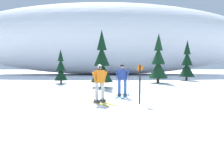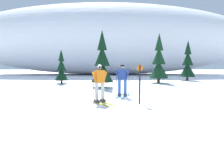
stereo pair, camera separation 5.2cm
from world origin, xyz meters
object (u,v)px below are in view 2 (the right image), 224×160
(pine_tree_far_left, at_px, (61,69))
(trail_marker_post, at_px, (140,82))
(skier_navy_jacket, at_px, (122,80))
(pine_tree_far_right, at_px, (188,64))
(pine_tree_center_left, at_px, (102,64))
(skier_orange_jacket, at_px, (100,83))
(pine_tree_center_right, at_px, (159,62))

(pine_tree_far_left, relative_size, trail_marker_post, 1.80)
(skier_navy_jacket, relative_size, pine_tree_far_right, 0.42)
(pine_tree_center_left, bearing_deg, skier_orange_jacket, -89.07)
(skier_orange_jacket, xyz_separation_m, pine_tree_far_left, (-3.84, 9.23, 0.39))
(skier_navy_jacket, bearing_deg, skier_orange_jacket, -122.63)
(skier_navy_jacket, relative_size, pine_tree_center_right, 0.39)
(skier_orange_jacket, bearing_deg, pine_tree_center_left, 90.93)
(skier_navy_jacket, bearing_deg, pine_tree_far_right, 54.81)
(trail_marker_post, bearing_deg, skier_navy_jacket, 107.72)
(skier_orange_jacket, bearing_deg, pine_tree_center_right, 62.78)
(skier_orange_jacket, xyz_separation_m, pine_tree_far_right, (8.70, 12.50, 0.89))
(pine_tree_center_right, relative_size, pine_tree_far_right, 1.07)
(skier_orange_jacket, relative_size, pine_tree_far_right, 0.40)
(skier_navy_jacket, relative_size, pine_tree_far_left, 0.59)
(skier_navy_jacket, bearing_deg, pine_tree_center_left, 105.50)
(trail_marker_post, bearing_deg, pine_tree_far_right, 61.26)
(pine_tree_far_right, bearing_deg, trail_marker_post, -118.74)
(skier_navy_jacket, xyz_separation_m, skier_orange_jacket, (-1.11, -1.73, -0.01))
(skier_navy_jacket, distance_m, skier_orange_jacket, 2.05)
(skier_orange_jacket, distance_m, pine_tree_center_right, 10.85)
(pine_tree_center_right, distance_m, pine_tree_far_right, 4.74)
(skier_navy_jacket, relative_size, trail_marker_post, 1.06)
(pine_tree_far_left, height_order, pine_tree_center_right, pine_tree_center_right)
(pine_tree_center_right, bearing_deg, pine_tree_far_left, -177.56)
(pine_tree_center_left, bearing_deg, pine_tree_far_right, 36.16)
(pine_tree_far_right, bearing_deg, pine_tree_center_right, -142.45)
(skier_orange_jacket, height_order, pine_tree_center_left, pine_tree_center_left)
(skier_navy_jacket, height_order, pine_tree_far_right, pine_tree_far_right)
(pine_tree_far_right, bearing_deg, skier_orange_jacket, -124.85)
(skier_navy_jacket, xyz_separation_m, pine_tree_center_right, (3.84, 7.88, 1.01))
(pine_tree_far_left, height_order, trail_marker_post, pine_tree_far_left)
(pine_tree_center_left, height_order, pine_tree_center_right, pine_tree_center_right)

